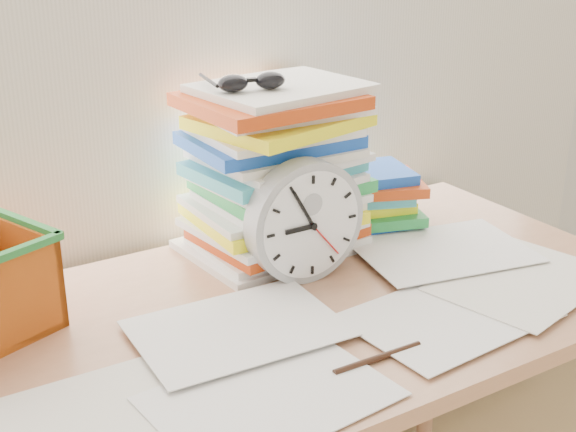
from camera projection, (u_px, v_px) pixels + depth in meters
desk at (276, 347)px, 1.40m from camera, size 1.40×0.70×0.75m
paper_stack at (277, 171)px, 1.55m from camera, size 0.36×0.31×0.33m
clock at (305, 221)px, 1.45m from camera, size 0.23×0.05×0.23m
sunglasses at (252, 82)px, 1.45m from camera, size 0.16×0.15×0.04m
book_stack at (362, 198)px, 1.70m from camera, size 0.30×0.26×0.13m
pen at (378, 358)px, 1.22m from camera, size 0.16×0.01×0.01m
scattered_papers at (276, 306)px, 1.37m from camera, size 1.26×0.42×0.02m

